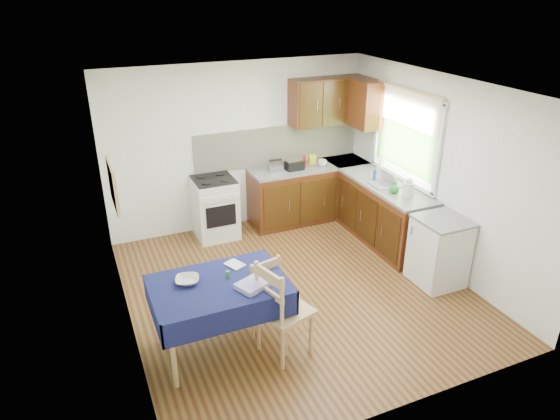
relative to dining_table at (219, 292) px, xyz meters
name	(u,v)px	position (x,y,z in m)	size (l,w,h in m)	color
floor	(297,289)	(1.19, 0.70, -0.70)	(4.20, 4.20, 0.00)	#4C2614
ceiling	(300,87)	(1.19, 0.70, 1.80)	(4.00, 4.20, 0.02)	white
wall_back	(238,147)	(1.19, 2.80, 0.55)	(4.00, 0.02, 2.50)	white
wall_front	(410,292)	(1.19, -1.40, 0.55)	(4.00, 0.02, 2.50)	white
wall_left	(118,228)	(-0.81, 0.70, 0.55)	(0.02, 4.20, 2.50)	white
wall_right	(438,173)	(3.19, 0.70, 0.55)	(0.02, 4.20, 2.50)	white
base_cabinets	(343,203)	(2.54, 1.96, -0.27)	(1.90, 2.30, 0.86)	#391509
worktop_back	(309,167)	(2.24, 2.50, 0.18)	(1.90, 0.60, 0.04)	slate
worktop_right	(387,186)	(2.89, 1.35, 0.18)	(0.60, 1.70, 0.04)	slate
worktop_corner	(346,161)	(2.89, 2.50, 0.18)	(0.60, 0.60, 0.04)	slate
splashback	(279,145)	(1.84, 2.79, 0.50)	(2.70, 0.02, 0.60)	beige
upper_cabinets	(339,102)	(2.71, 2.50, 1.15)	(1.20, 0.85, 0.70)	#391509
stove	(215,208)	(0.69, 2.50, -0.24)	(0.60, 0.61, 0.92)	silver
window	(406,130)	(3.16, 1.40, 0.95)	(0.04, 1.48, 1.26)	#365B25
fridge	(439,251)	(2.89, 0.15, -0.26)	(0.58, 0.60, 0.89)	silver
corkboard	(113,185)	(-0.78, 1.00, 0.90)	(0.04, 0.62, 0.47)	#AA8355
dining_table	(219,292)	(0.00, 0.00, 0.00)	(1.33, 0.90, 0.81)	#0D0F37
chair_far	(259,290)	(0.49, 0.18, -0.21)	(0.48, 0.48, 0.92)	#AA8355
chair_near	(281,308)	(0.54, -0.30, -0.14)	(0.59, 0.59, 1.06)	#AA8355
toaster	(275,165)	(1.66, 2.51, 0.28)	(0.23, 0.14, 0.18)	#B2B2B7
sandwich_press	(294,164)	(1.95, 2.46, 0.28)	(0.27, 0.23, 0.15)	black
sauce_bottle	(305,162)	(2.12, 2.44, 0.30)	(0.04, 0.04, 0.19)	#AE0D17
yellow_packet	(312,159)	(2.31, 2.57, 0.27)	(0.11, 0.07, 0.15)	yellow
dish_rack	(387,183)	(2.89, 1.34, 0.22)	(0.45, 0.34, 0.21)	gray
kettle	(408,188)	(2.91, 0.91, 0.31)	(0.15, 0.15, 0.25)	silver
cup	(322,163)	(2.41, 2.39, 0.25)	(0.13, 0.13, 0.10)	white
soap_bottle_a	(379,170)	(2.88, 1.56, 0.35)	(0.11, 0.11, 0.29)	silver
soap_bottle_b	(377,173)	(2.87, 1.59, 0.30)	(0.09, 0.09, 0.21)	#1B54A0
soap_bottle_c	(395,187)	(2.80, 1.06, 0.28)	(0.13, 0.13, 0.17)	#258A2D
plate_bowl	(187,280)	(-0.28, 0.13, 0.13)	(0.23, 0.23, 0.06)	beige
book	(230,267)	(0.19, 0.23, 0.11)	(0.15, 0.20, 0.02)	white
spice_jar	(228,275)	(0.12, 0.06, 0.14)	(0.04, 0.04, 0.08)	#248537
tea_towel	(253,285)	(0.29, -0.20, 0.13)	(0.30, 0.23, 0.05)	#292E98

